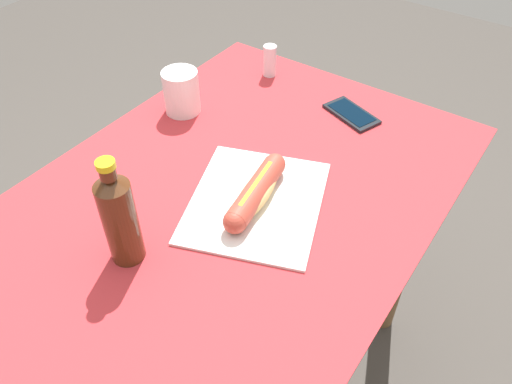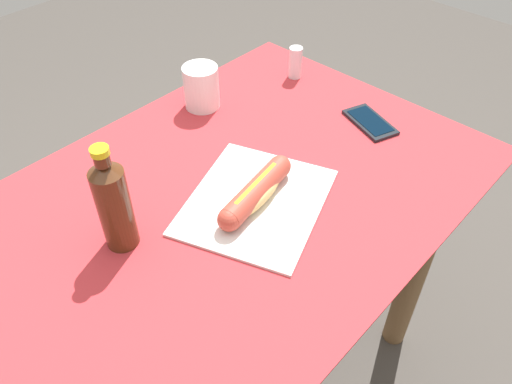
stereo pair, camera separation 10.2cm
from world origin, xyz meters
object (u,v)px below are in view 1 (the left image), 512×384
at_px(hot_dog, 256,192).
at_px(cell_phone, 351,114).
at_px(drinking_cup, 181,92).
at_px(soda_bottle, 119,217).
at_px(salt_shaker, 270,61).

xyz_separation_m(hot_dog, cell_phone, (0.39, -0.02, -0.03)).
bearing_deg(drinking_cup, cell_phone, -57.90).
height_order(soda_bottle, drinking_cup, soda_bottle).
height_order(cell_phone, soda_bottle, soda_bottle).
bearing_deg(salt_shaker, drinking_cup, 163.38).
relative_size(cell_phone, drinking_cup, 1.43).
xyz_separation_m(cell_phone, soda_bottle, (-0.64, 0.13, 0.09)).
distance_m(hot_dog, soda_bottle, 0.28).
height_order(cell_phone, drinking_cup, drinking_cup).
height_order(hot_dog, drinking_cup, drinking_cup).
bearing_deg(hot_dog, soda_bottle, 155.31).
relative_size(hot_dog, soda_bottle, 1.03).
height_order(hot_dog, soda_bottle, soda_bottle).
distance_m(cell_phone, soda_bottle, 0.66).
bearing_deg(drinking_cup, hot_dog, -116.24).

